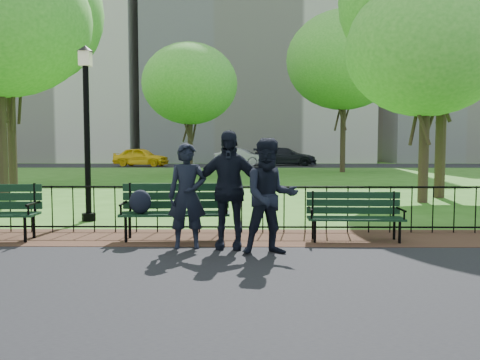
{
  "coord_description": "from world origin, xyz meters",
  "views": [
    {
      "loc": [
        0.66,
        -6.76,
        1.62
      ],
      "look_at": [
        0.57,
        1.5,
        1.05
      ],
      "focal_mm": 35.0,
      "sensor_mm": 36.0,
      "label": 1
    }
  ],
  "objects_px": {
    "park_bench_main": "(164,204)",
    "person_right": "(228,189)",
    "person_mid": "(270,196)",
    "taxi": "(141,157)",
    "sedan_dark": "(285,157)",
    "tree_near_e": "(427,48)",
    "tree_mid_w": "(8,10)",
    "tree_far_e": "(344,61)",
    "park_bench_right_a": "(354,211)",
    "lamppost": "(87,126)",
    "tree_far_c": "(190,84)",
    "person_left": "(187,196)",
    "sedan_silver": "(241,157)"
  },
  "relations": [
    {
      "from": "park_bench_main",
      "to": "person_right",
      "type": "height_order",
      "value": "person_right"
    },
    {
      "from": "person_mid",
      "to": "taxi",
      "type": "height_order",
      "value": "person_mid"
    },
    {
      "from": "taxi",
      "to": "sedan_dark",
      "type": "xyz_separation_m",
      "value": [
        12.41,
        1.48,
        0.0
      ]
    },
    {
      "from": "person_right",
      "to": "tree_near_e",
      "type": "bearing_deg",
      "value": 53.27
    },
    {
      "from": "tree_mid_w",
      "to": "person_mid",
      "type": "distance_m",
      "value": 15.37
    },
    {
      "from": "park_bench_main",
      "to": "person_mid",
      "type": "relative_size",
      "value": 1.09
    },
    {
      "from": "tree_far_e",
      "to": "park_bench_right_a",
      "type": "bearing_deg",
      "value": -101.22
    },
    {
      "from": "park_bench_right_a",
      "to": "tree_mid_w",
      "type": "xyz_separation_m",
      "value": [
        -10.78,
        9.72,
        6.21
      ]
    },
    {
      "from": "lamppost",
      "to": "tree_far_c",
      "type": "height_order",
      "value": "tree_far_c"
    },
    {
      "from": "person_left",
      "to": "person_mid",
      "type": "relative_size",
      "value": 0.96
    },
    {
      "from": "tree_far_e",
      "to": "person_mid",
      "type": "xyz_separation_m",
      "value": [
        -6.0,
        -23.65,
        -6.33
      ]
    },
    {
      "from": "lamppost",
      "to": "tree_far_c",
      "type": "distance_m",
      "value": 16.61
    },
    {
      "from": "park_bench_right_a",
      "to": "tree_near_e",
      "type": "xyz_separation_m",
      "value": [
        3.35,
        5.72,
        3.96
      ]
    },
    {
      "from": "tree_near_e",
      "to": "person_right",
      "type": "distance_m",
      "value": 9.12
    },
    {
      "from": "tree_mid_w",
      "to": "person_left",
      "type": "relative_size",
      "value": 5.77
    },
    {
      "from": "park_bench_main",
      "to": "tree_mid_w",
      "type": "relative_size",
      "value": 0.2
    },
    {
      "from": "taxi",
      "to": "sedan_dark",
      "type": "distance_m",
      "value": 12.5
    },
    {
      "from": "park_bench_right_a",
      "to": "person_right",
      "type": "height_order",
      "value": "person_right"
    },
    {
      "from": "tree_far_c",
      "to": "person_left",
      "type": "height_order",
      "value": "tree_far_c"
    },
    {
      "from": "tree_far_c",
      "to": "tree_far_e",
      "type": "distance_m",
      "value": 10.54
    },
    {
      "from": "tree_near_e",
      "to": "tree_far_c",
      "type": "xyz_separation_m",
      "value": [
        -8.35,
        12.76,
        0.7
      ]
    },
    {
      "from": "tree_near_e",
      "to": "person_right",
      "type": "xyz_separation_m",
      "value": [
        -5.51,
        -6.35,
        -3.53
      ]
    },
    {
      "from": "park_bench_right_a",
      "to": "tree_near_e",
      "type": "height_order",
      "value": "tree_near_e"
    },
    {
      "from": "tree_far_e",
      "to": "taxi",
      "type": "distance_m",
      "value": 18.88
    },
    {
      "from": "park_bench_right_a",
      "to": "tree_near_e",
      "type": "bearing_deg",
      "value": 61.73
    },
    {
      "from": "park_bench_right_a",
      "to": "tree_mid_w",
      "type": "height_order",
      "value": "tree_mid_w"
    },
    {
      "from": "tree_mid_w",
      "to": "tree_far_e",
      "type": "xyz_separation_m",
      "value": [
        15.26,
        12.88,
        0.48
      ]
    },
    {
      "from": "person_right",
      "to": "park_bench_right_a",
      "type": "bearing_deg",
      "value": 20.47
    },
    {
      "from": "person_left",
      "to": "person_mid",
      "type": "distance_m",
      "value": 1.36
    },
    {
      "from": "taxi",
      "to": "lamppost",
      "type": "bearing_deg",
      "value": -158.45
    },
    {
      "from": "lamppost",
      "to": "person_mid",
      "type": "bearing_deg",
      "value": -40.05
    },
    {
      "from": "lamppost",
      "to": "sedan_silver",
      "type": "height_order",
      "value": "lamppost"
    },
    {
      "from": "tree_mid_w",
      "to": "tree_far_e",
      "type": "relative_size",
      "value": 0.93
    },
    {
      "from": "person_left",
      "to": "person_right",
      "type": "distance_m",
      "value": 0.66
    },
    {
      "from": "tree_far_e",
      "to": "person_right",
      "type": "relative_size",
      "value": 5.51
    },
    {
      "from": "taxi",
      "to": "sedan_silver",
      "type": "xyz_separation_m",
      "value": [
        8.49,
        1.96,
        -0.04
      ]
    },
    {
      "from": "lamppost",
      "to": "person_mid",
      "type": "distance_m",
      "value": 5.16
    },
    {
      "from": "taxi",
      "to": "person_right",
      "type": "bearing_deg",
      "value": -153.94
    },
    {
      "from": "tree_near_e",
      "to": "person_mid",
      "type": "relative_size",
      "value": 3.69
    },
    {
      "from": "lamppost",
      "to": "taxi",
      "type": "relative_size",
      "value": 0.82
    },
    {
      "from": "person_right",
      "to": "taxi",
      "type": "relative_size",
      "value": 0.4
    },
    {
      "from": "park_bench_main",
      "to": "sedan_dark",
      "type": "xyz_separation_m",
      "value": [
        4.95,
        33.14,
        0.17
      ]
    },
    {
      "from": "sedan_dark",
      "to": "tree_mid_w",
      "type": "bearing_deg",
      "value": 159.17
    },
    {
      "from": "tree_far_e",
      "to": "sedan_dark",
      "type": "bearing_deg",
      "value": 105.03
    },
    {
      "from": "park_bench_main",
      "to": "taxi",
      "type": "xyz_separation_m",
      "value": [
        -7.46,
        31.67,
        0.17
      ]
    },
    {
      "from": "park_bench_main",
      "to": "person_right",
      "type": "bearing_deg",
      "value": -33.72
    },
    {
      "from": "park_bench_right_a",
      "to": "tree_mid_w",
      "type": "relative_size",
      "value": 0.17
    },
    {
      "from": "tree_far_e",
      "to": "person_left",
      "type": "distance_m",
      "value": 25.17
    },
    {
      "from": "park_bench_right_a",
      "to": "sedan_dark",
      "type": "bearing_deg",
      "value": 89.21
    },
    {
      "from": "park_bench_main",
      "to": "person_left",
      "type": "height_order",
      "value": "person_left"
    }
  ]
}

